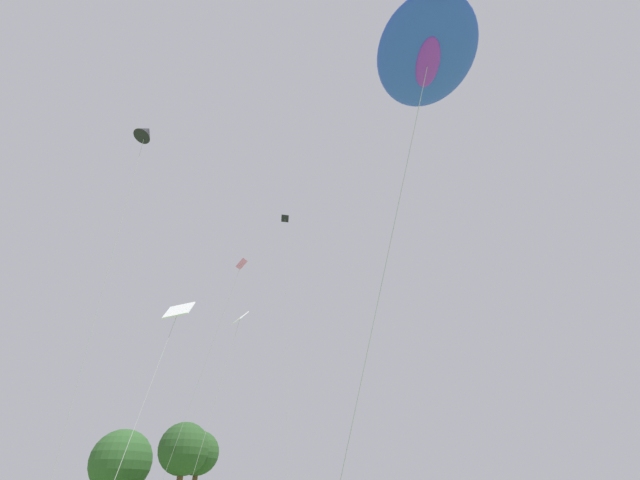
# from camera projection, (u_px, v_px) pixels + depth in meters

# --- Properties ---
(big_show_kite) EXTENTS (8.74, 13.52, 17.89)m
(big_show_kite) POSITION_uv_depth(u_px,v_px,m) (427.00, 49.00, 18.13)
(big_show_kite) COLOR blue
(big_show_kite) RESTS_ON ground
(small_kite_tiny_distant) EXTENTS (1.27, 2.43, 17.62)m
(small_kite_tiny_distant) POSITION_uv_depth(u_px,v_px,m) (145.00, 134.00, 21.90)
(small_kite_tiny_distant) COLOR black
(small_kite_tiny_distant) RESTS_ON ground
(small_kite_bird_shape) EXTENTS (2.59, 1.25, 11.88)m
(small_kite_bird_shape) POSITION_uv_depth(u_px,v_px,m) (238.00, 326.00, 27.40)
(small_kite_bird_shape) COLOR white
(small_kite_bird_shape) RESTS_ON ground
(small_kite_diamond_red) EXTENTS (2.08, 1.56, 7.80)m
(small_kite_diamond_red) POSITION_uv_depth(u_px,v_px,m) (177.00, 316.00, 15.03)
(small_kite_diamond_red) COLOR white
(small_kite_diamond_red) RESTS_ON ground
(small_kite_streamer_purple) EXTENTS (3.47, 3.24, 15.38)m
(small_kite_streamer_purple) POSITION_uv_depth(u_px,v_px,m) (235.00, 282.00, 28.86)
(small_kite_streamer_purple) COLOR pink
(small_kite_streamer_purple) RESTS_ON ground
(small_kite_triangle_green) EXTENTS (1.50, 0.77, 23.69)m
(small_kite_triangle_green) POSITION_uv_depth(u_px,v_px,m) (285.00, 251.00, 38.97)
(small_kite_triangle_green) COLOR black
(small_kite_triangle_green) RESTS_ON ground
(tree_broad_distant) EXTENTS (7.98, 7.98, 10.57)m
(tree_broad_distant) POSITION_uv_depth(u_px,v_px,m) (121.00, 462.00, 61.41)
(tree_broad_distant) COLOR #513823
(tree_broad_distant) RESTS_ON ground
(tree_oak_left) EXTENTS (5.49, 5.49, 10.32)m
(tree_oak_left) POSITION_uv_depth(u_px,v_px,m) (198.00, 453.00, 61.53)
(tree_oak_left) COLOR #513823
(tree_oak_left) RESTS_ON ground
(tree_pine_center) EXTENTS (6.03, 6.03, 10.57)m
(tree_pine_center) POSITION_uv_depth(u_px,v_px,m) (184.00, 449.00, 56.27)
(tree_pine_center) COLOR #513823
(tree_pine_center) RESTS_ON ground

